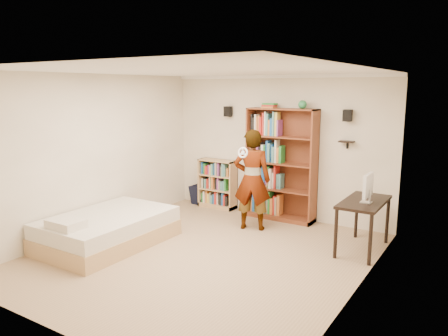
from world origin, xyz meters
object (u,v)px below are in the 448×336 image
(low_bookshelf, at_px, (217,184))
(computer_desk, at_px, (363,226))
(tall_bookshelf, at_px, (281,165))
(daybed, at_px, (108,226))
(person, at_px, (252,180))

(low_bookshelf, xyz_separation_m, computer_desk, (3.22, -0.86, -0.11))
(low_bookshelf, bearing_deg, computer_desk, -14.93)
(tall_bookshelf, height_order, daybed, tall_bookshelf)
(tall_bookshelf, relative_size, person, 1.18)
(low_bookshelf, bearing_deg, person, -33.63)
(tall_bookshelf, relative_size, computer_desk, 1.81)
(computer_desk, xyz_separation_m, daybed, (-3.50, -1.90, -0.09))
(daybed, relative_size, person, 1.17)
(computer_desk, bearing_deg, low_bookshelf, 165.07)
(tall_bookshelf, height_order, computer_desk, tall_bookshelf)
(person, bearing_deg, tall_bookshelf, -122.09)
(tall_bookshelf, bearing_deg, daybed, -122.55)
(daybed, distance_m, person, 2.54)
(computer_desk, height_order, daybed, computer_desk)
(person, bearing_deg, low_bookshelf, -53.47)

